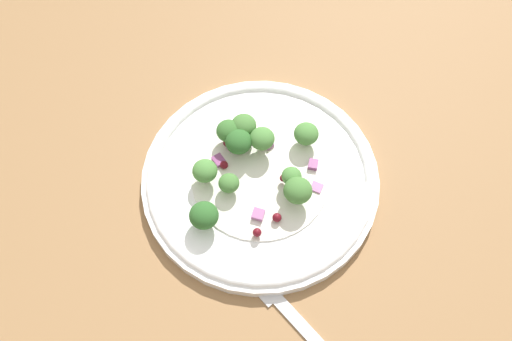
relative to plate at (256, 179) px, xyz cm
name	(u,v)px	position (x,y,z in cm)	size (l,w,h in cm)	color
ground_plane	(261,174)	(-1.60, 0.46, -1.86)	(180.00, 180.00, 2.00)	olive
plate	(256,179)	(0.00, 0.00, 0.00)	(25.02, 25.02, 1.70)	white
dressing_pool	(256,177)	(0.00, 0.00, 0.44)	(14.51, 14.51, 0.20)	white
broccoli_floret_0	(204,216)	(5.49, -4.83, 2.16)	(2.95, 2.95, 2.99)	#ADD18E
broccoli_floret_1	(292,176)	(0.72, 3.65, 2.29)	(2.05, 2.05, 2.08)	#8EB77A
broccoli_floret_2	(244,126)	(-4.96, -1.58, 2.45)	(2.69, 2.69, 2.73)	#ADD18E
broccoli_floret_3	(298,191)	(2.46, 4.31, 2.56)	(2.91, 2.91, 2.95)	#ADD18E
broccoli_floret_4	(263,139)	(-3.31, 0.58, 2.68)	(2.64, 2.64, 2.67)	#ADD18E
broccoli_floret_5	(229,183)	(1.66, -2.67, 1.90)	(2.15, 2.15, 2.18)	#8EB77A
broccoli_floret_6	(229,131)	(-4.23, -3.13, 2.42)	(2.59, 2.59, 2.63)	#9EC684
broccoli_floret_7	(306,134)	(-4.45, 5.08, 2.20)	(2.64, 2.64, 2.68)	#9EC684
broccoli_floret_8	(239,142)	(-2.84, -1.96, 2.58)	(2.82, 2.82, 2.86)	#ADD18E
broccoli_floret_9	(205,171)	(0.61, -5.19, 2.32)	(2.58, 2.58, 2.61)	#ADD18E
cranberry_0	(224,165)	(-1.02, -3.43, 0.84)	(0.87, 0.87, 0.87)	maroon
cranberry_1	(277,217)	(4.80, 2.36, 1.05)	(0.93, 0.93, 0.93)	maroon
cranberry_2	(227,143)	(-3.55, -3.24, 1.22)	(0.96, 0.96, 0.96)	#4C0A14
cranberry_3	(254,232)	(6.58, 0.12, 1.19)	(0.89, 0.89, 0.89)	maroon
cranberry_4	(283,178)	(0.46, 2.83, 1.31)	(0.75, 0.75, 0.75)	maroon
onion_bit_0	(313,165)	(-1.48, 5.95, 0.82)	(1.12, 0.98, 0.54)	#843D75
onion_bit_1	(268,144)	(-3.85, 1.07, 0.71)	(1.07, 0.90, 0.54)	#934C84
onion_bit_2	(218,163)	(-1.23, -4.04, 0.73)	(1.07, 1.29, 0.52)	#843D75
onion_bit_3	(317,187)	(0.99, 6.34, 0.60)	(1.09, 1.17, 0.30)	#A35B93
onion_bit_4	(256,214)	(4.48, 0.26, 0.90)	(1.18, 1.17, 0.48)	#A35B93
onion_bit_5	(241,144)	(-3.52, -1.80, 1.08)	(1.32, 0.83, 0.49)	#934C84
fork	(310,334)	(15.84, 5.92, -0.61)	(14.50, 14.35, 0.50)	silver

